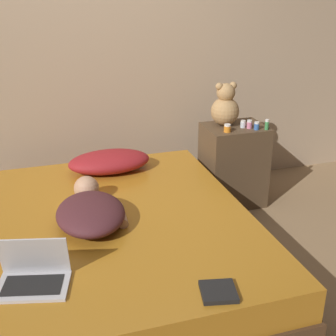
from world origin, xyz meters
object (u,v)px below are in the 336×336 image
Objects in this scene: teddy_bear at (225,107)px; bottle_blue at (257,126)px; pillow at (109,162)px; book at (218,292)px; person_lying at (91,210)px; bottle_pink at (249,124)px; laptop at (33,275)px; bottle_green at (267,125)px; bottle_clear at (243,124)px; bottle_orange at (227,128)px.

teddy_bear reaches higher than bottle_blue.
book is at bearing -82.56° from pillow.
bottle_blue is at bearing -44.43° from teddy_bear.
person_lying is at bearing -156.33° from bottle_blue.
pillow is at bearing 176.43° from bottle_pink.
bottle_pink reaches higher than bottle_blue.
bottle_pink is at bearing 48.84° from laptop.
pillow is at bearing 78.32° from laptop.
pillow is 1.77× the size of teddy_bear.
pillow is 9.82× the size of bottle_blue.
bottle_green is at bearing 26.08° from person_lying.
bottle_clear is 0.71× the size of bottle_green.
person_lying is 8.52× the size of bottle_green.
teddy_bear is 5.16× the size of bottle_pink.
teddy_bear is at bearing 4.22° from pillow.
laptop reaches higher than book.
person_lying is at bearing -151.51° from bottle_orange.
bottle_clear is at bearing 61.04° from book.
laptop is 6.15× the size of bottle_blue.
bottle_green is 1.23× the size of bottle_pink.
teddy_bear is 5.65× the size of bottle_orange.
bottle_green is (1.85, 1.13, 0.24)m from laptop.
teddy_bear reaches higher than pillow.
bottle_blue is 0.32× the size of book.
pillow is 10.44× the size of bottle_clear.
person_lying is 11.47× the size of bottle_orange.
pillow is 0.78m from person_lying.
pillow is at bearing 173.52° from bottle_green.
book is (0.21, -1.61, -0.07)m from pillow.
book is (-0.71, -1.51, -0.27)m from bottle_orange.
book is (0.83, -0.34, -0.04)m from laptop.
book is at bearing -8.13° from laptop.
bottle_green reaches higher than laptop.
bottle_pink is at bearing -3.57° from pillow.
laptop is (-0.62, -1.27, -0.02)m from pillow.
pillow is 0.94m from bottle_orange.
bottle_blue is (0.19, -0.19, -0.12)m from teddy_bear.
person_lying is at bearing -158.19° from bottle_green.
bottle_blue is at bearing -5.75° from pillow.
bottle_orange reaches higher than laptop.
bottle_orange is 0.32m from bottle_green.
person_lying is 1.54m from bottle_pink.
bottle_green is at bearing -6.48° from pillow.
book is at bearing -122.47° from bottle_blue.
bottle_green reaches higher than bottle_orange.
teddy_bear is 0.20m from bottle_clear.
bottle_clear is at bearing 134.59° from bottle_blue.
laptop is at bearing -115.83° from pillow.
bottle_green is 0.08m from bottle_blue.
bottle_pink reaches higher than book.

